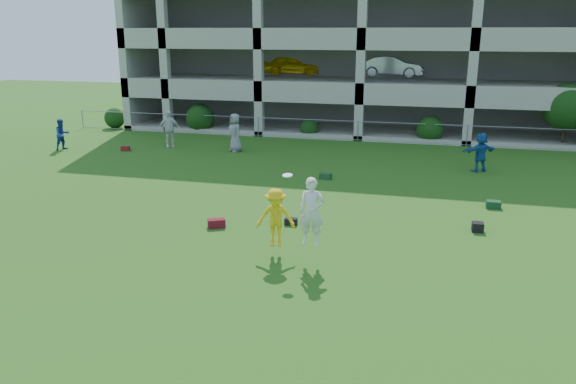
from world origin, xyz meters
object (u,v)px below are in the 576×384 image
(bystander_a, at_px, (62,134))
(bystander_d, at_px, (481,152))
(parking_garage, at_px, (377,33))
(bystander_b, at_px, (169,129))
(frisbee_contest, at_px, (287,216))
(crate_d, at_px, (478,227))
(bystander_c, at_px, (235,133))

(bystander_a, relative_size, bystander_d, 0.92)
(bystander_d, bearing_deg, parking_garage, -98.40)
(bystander_b, height_order, frisbee_contest, frisbee_contest)
(bystander_a, bearing_deg, frisbee_contest, -101.13)
(bystander_a, height_order, crate_d, bystander_a)
(bystander_c, distance_m, crate_d, 15.21)
(frisbee_contest, bearing_deg, crate_d, 33.82)
(parking_garage, bearing_deg, bystander_d, -66.57)
(crate_d, height_order, parking_garage, parking_garage)
(bystander_a, distance_m, crate_d, 22.14)
(bystander_a, height_order, parking_garage, parking_garage)
(bystander_b, xyz_separation_m, crate_d, (15.48, -9.95, -0.86))
(frisbee_contest, relative_size, parking_garage, 0.07)
(crate_d, bearing_deg, bystander_c, 139.89)
(bystander_c, relative_size, bystander_d, 1.12)
(bystander_b, bearing_deg, bystander_c, -35.78)
(bystander_b, bearing_deg, bystander_a, 168.56)
(crate_d, bearing_deg, parking_garage, 104.06)
(bystander_b, height_order, parking_garage, parking_garage)
(bystander_b, bearing_deg, crate_d, -66.01)
(bystander_c, height_order, parking_garage, parking_garage)
(bystander_c, bearing_deg, bystander_b, -139.12)
(crate_d, relative_size, frisbee_contest, 0.16)
(bystander_d, bearing_deg, bystander_b, -37.61)
(bystander_c, distance_m, frisbee_contest, 14.76)
(bystander_a, height_order, bystander_b, bystander_b)
(bystander_b, distance_m, bystander_c, 3.87)
(bystander_d, xyz_separation_m, parking_garage, (-6.30, 14.55, 5.12))
(crate_d, distance_m, frisbee_contest, 6.49)
(bystander_c, height_order, crate_d, bystander_c)
(bystander_d, bearing_deg, crate_d, 54.21)
(bystander_c, xyz_separation_m, bystander_d, (12.19, -1.46, -0.11))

